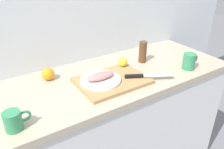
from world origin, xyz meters
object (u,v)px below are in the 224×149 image
coffee_mug_0 (189,61)px  fish_fillet (100,76)px  cutting_board (112,81)px  white_plate (100,80)px  chef_knife (143,76)px  pepper_mill (143,52)px  coffee_mug_1 (14,121)px  lemon_0 (123,62)px

coffee_mug_0 → fish_fillet: bearing=167.0°
cutting_board → white_plate: 0.07m
chef_knife → pepper_mill: (0.17, 0.21, 0.05)m
cutting_board → coffee_mug_1: (-0.57, -0.12, 0.03)m
fish_fillet → coffee_mug_0: bearing=-13.0°
cutting_board → coffee_mug_0: (0.52, -0.12, 0.04)m
white_plate → chef_knife: (0.24, -0.10, 0.00)m
coffee_mug_0 → pepper_mill: bearing=126.8°
fish_fillet → chef_knife: size_ratio=0.65×
lemon_0 → coffee_mug_1: 0.76m
cutting_board → chef_knife: bearing=-25.6°
chef_knife → coffee_mug_0: bearing=21.0°
cutting_board → coffee_mug_1: bearing=-168.2°
coffee_mug_0 → coffee_mug_1: bearing=179.9°
chef_knife → pepper_mill: size_ratio=1.82×
white_plate → lemon_0: (0.22, 0.09, 0.02)m
coffee_mug_1 → pepper_mill: 0.94m
cutting_board → lemon_0: bearing=35.8°
coffee_mug_0 → pepper_mill: (-0.19, 0.25, 0.02)m
cutting_board → white_plate: bearing=167.2°
lemon_0 → coffee_mug_1: bearing=-162.4°
cutting_board → lemon_0: (0.15, 0.11, 0.04)m
coffee_mug_1 → pepper_mill: bearing=15.3°
cutting_board → fish_fillet: bearing=167.2°
lemon_0 → pepper_mill: bearing=5.7°
lemon_0 → coffee_mug_0: bearing=-32.1°
chef_knife → pepper_mill: 0.27m
pepper_mill → fish_fillet: bearing=-164.4°
fish_fillet → coffee_mug_0: 0.60m
fish_fillet → coffee_mug_1: bearing=-165.0°
chef_knife → lemon_0: (-0.01, 0.19, 0.02)m
fish_fillet → chef_knife: bearing=-22.0°
white_plate → coffee_mug_0: coffee_mug_0 is taller
white_plate → pepper_mill: 0.42m
fish_fillet → lemon_0: size_ratio=2.93×
chef_knife → lemon_0: size_ratio=4.51×
chef_knife → cutting_board: bearing=-178.0°
coffee_mug_0 → pepper_mill: pepper_mill is taller
cutting_board → pepper_mill: pepper_mill is taller
fish_fillet → coffee_mug_1: coffee_mug_1 is taller
cutting_board → coffee_mug_1: 0.58m
coffee_mug_1 → pepper_mill: (0.90, 0.25, 0.03)m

